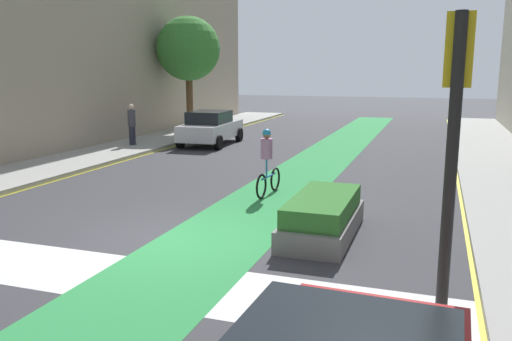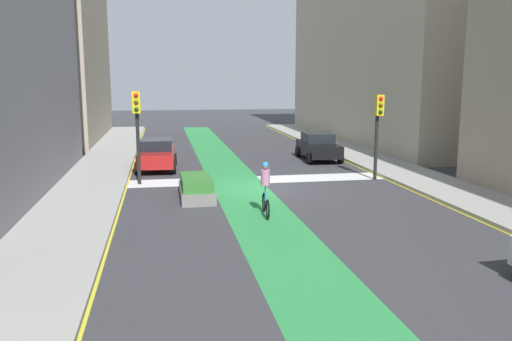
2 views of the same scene
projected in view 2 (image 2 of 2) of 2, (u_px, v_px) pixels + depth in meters
name	position (u px, v px, depth m)	size (l,w,h in m)	color
ground_plane	(266.00, 188.00, 22.71)	(120.00, 120.00, 0.00)	#38383D
bike_lane_paint	(241.00, 189.00, 22.52)	(2.40, 60.00, 0.01)	#2D8C47
crosswalk_band	(258.00, 180.00, 24.65)	(12.00, 1.80, 0.01)	silver
sidewalk_left	(426.00, 181.00, 24.01)	(3.00, 60.00, 0.15)	#9E9E99
curb_stripe_left	(395.00, 183.00, 23.76)	(0.16, 60.00, 0.01)	yellow
sidewalk_right	(86.00, 193.00, 21.39)	(3.00, 60.00, 0.15)	#9E9E99
curb_stripe_right	(124.00, 193.00, 21.66)	(0.16, 60.00, 0.01)	yellow
traffic_signal_near_right	(137.00, 120.00, 23.04)	(0.35, 0.52, 4.15)	black
traffic_signal_near_left	(378.00, 120.00, 24.12)	(0.35, 0.52, 3.97)	black
car_black_left_near	(318.00, 146.00, 30.61)	(2.17, 4.27, 1.57)	black
car_red_right_near	(157.00, 154.00, 27.38)	(2.16, 4.27, 1.57)	#A51919
cyclist_in_lane	(266.00, 187.00, 18.13)	(0.32, 1.73, 1.86)	black
median_planter	(196.00, 188.00, 20.80)	(1.29, 3.11, 0.85)	slate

